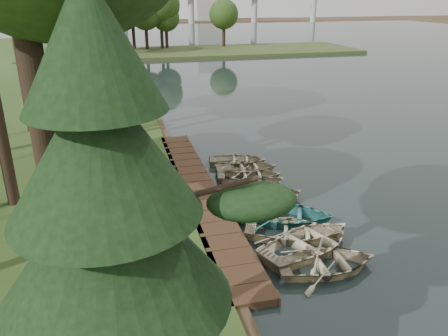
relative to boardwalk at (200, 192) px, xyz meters
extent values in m
plane|color=#3D2F1D|center=(1.60, 0.00, -0.15)|extent=(300.00, 300.00, 0.00)
cube|color=#372415|center=(0.00, 0.00, 0.00)|extent=(1.60, 16.00, 0.30)
cube|color=#34411D|center=(9.60, 50.00, 0.08)|extent=(50.00, 14.00, 0.45)
cylinder|color=black|center=(-13.73, 50.00, 2.70)|extent=(0.50, 0.50, 4.80)
sphere|color=#294417|center=(-13.73, 50.00, 6.30)|extent=(5.60, 5.60, 5.60)
cylinder|color=black|center=(-7.07, 50.00, 2.70)|extent=(0.50, 0.50, 4.80)
sphere|color=#294417|center=(-7.07, 50.00, 6.30)|extent=(5.60, 5.60, 5.60)
cylinder|color=black|center=(-0.40, 50.00, 2.70)|extent=(0.50, 0.50, 4.80)
sphere|color=#294417|center=(-0.40, 50.00, 6.30)|extent=(5.60, 5.60, 5.60)
cylinder|color=black|center=(6.27, 50.00, 2.70)|extent=(0.50, 0.50, 4.80)
sphere|color=#294417|center=(6.27, 50.00, 6.30)|extent=(5.60, 5.60, 5.60)
cylinder|color=black|center=(12.93, 50.00, 2.70)|extent=(0.50, 0.50, 4.80)
sphere|color=#294417|center=(12.93, 50.00, 6.30)|extent=(5.60, 5.60, 5.60)
cylinder|color=black|center=(19.60, 50.00, 2.70)|extent=(0.50, 0.50, 4.80)
sphere|color=#294417|center=(19.60, 50.00, 6.30)|extent=(5.60, 5.60, 5.60)
cylinder|color=black|center=(26.27, 50.00, 2.70)|extent=(0.50, 0.50, 4.80)
sphere|color=#294417|center=(26.27, 50.00, 6.30)|extent=(5.60, 5.60, 5.60)
cylinder|color=#A5A5A0|center=(-18.40, 120.00, 3.85)|extent=(1.80, 1.80, 8.00)
cylinder|color=#A5A5A0|center=(1.60, 120.00, 3.85)|extent=(1.80, 1.80, 8.00)
cylinder|color=#A5A5A0|center=(21.60, 120.00, 3.85)|extent=(1.80, 1.80, 8.00)
cylinder|color=#A5A5A0|center=(41.60, 120.00, 3.85)|extent=(1.80, 1.80, 8.00)
cylinder|color=#A5A5A0|center=(61.60, 120.00, 3.85)|extent=(1.80, 1.80, 8.00)
cube|color=#A5A5A0|center=(-3.40, 145.00, 5.85)|extent=(8.00, 8.00, 12.00)
imported|color=tan|center=(2.87, -6.74, 0.25)|extent=(3.54, 2.61, 0.71)
imported|color=tan|center=(2.81, -5.51, 0.31)|extent=(4.76, 4.15, 0.82)
imported|color=tan|center=(2.56, -4.56, 0.26)|extent=(4.21, 3.66, 0.73)
imported|color=#276E69|center=(2.70, -3.36, 0.30)|extent=(4.64, 4.07, 0.80)
imported|color=tan|center=(2.69, -1.90, 0.26)|extent=(3.99, 3.34, 0.71)
imported|color=tan|center=(2.56, -0.50, 0.25)|extent=(4.03, 3.52, 0.70)
imported|color=tan|center=(2.65, 1.00, 0.23)|extent=(3.54, 2.84, 0.65)
imported|color=tan|center=(2.82, 1.94, 0.22)|extent=(3.34, 2.55, 0.65)
imported|color=tan|center=(2.69, 3.14, 0.21)|extent=(3.50, 2.89, 0.63)
imported|color=tan|center=(-5.00, 8.93, 0.49)|extent=(4.06, 3.96, 0.69)
cylinder|color=black|center=(-4.65, -9.38, 5.21)|extent=(0.44, 0.44, 10.13)
cylinder|color=black|center=(-4.15, 1.47, 4.61)|extent=(0.42, 0.42, 8.92)
cylinder|color=black|center=(-7.49, 6.96, 5.75)|extent=(0.46, 0.46, 11.21)
cylinder|color=black|center=(-8.67, 11.59, 5.34)|extent=(0.45, 0.45, 10.38)
cone|color=black|center=(-3.59, -11.37, 4.90)|extent=(3.80, 3.80, 2.60)
cone|color=black|center=(-3.59, -11.37, 6.32)|extent=(2.90, 2.90, 2.25)
cone|color=black|center=(-3.59, -11.37, 7.75)|extent=(2.00, 2.00, 1.90)
cone|color=#3F661E|center=(-1.60, -1.26, 0.63)|extent=(0.60, 0.60, 0.97)
cone|color=#3F661E|center=(-1.68, 0.39, 0.67)|extent=(0.60, 0.60, 1.04)
cone|color=#3F661E|center=(-2.39, 5.57, 0.72)|extent=(0.60, 0.60, 1.15)
cone|color=#3F661E|center=(-3.32, 8.49, 0.60)|extent=(0.60, 0.60, 0.89)
camera|label=1|loc=(-3.35, -17.55, 8.30)|focal=35.00mm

